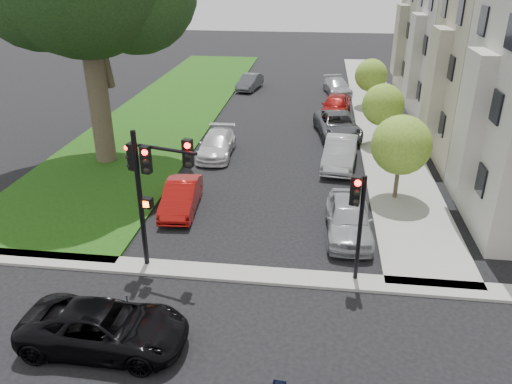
# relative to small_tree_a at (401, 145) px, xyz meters

# --- Properties ---
(ground) EXTENTS (140.00, 140.00, 0.00)m
(ground) POSITION_rel_small_tree_a_xyz_m (-6.20, -9.27, -2.77)
(ground) COLOR black
(ground) RESTS_ON ground
(grass_strip) EXTENTS (8.00, 44.00, 0.12)m
(grass_strip) POSITION_rel_small_tree_a_xyz_m (-15.20, 14.73, -2.71)
(grass_strip) COLOR #19340D
(grass_strip) RESTS_ON ground
(sidewalk_right) EXTENTS (3.50, 44.00, 0.12)m
(sidewalk_right) POSITION_rel_small_tree_a_xyz_m (0.55, 14.73, -2.71)
(sidewalk_right) COLOR gray
(sidewalk_right) RESTS_ON ground
(sidewalk_cross) EXTENTS (60.00, 1.00, 0.12)m
(sidewalk_cross) POSITION_rel_small_tree_a_xyz_m (-6.20, -7.27, -2.71)
(sidewalk_cross) COLOR gray
(sidewalk_cross) RESTS_ON ground
(house_c) EXTENTS (7.70, 7.55, 15.97)m
(house_c) POSITION_rel_small_tree_a_xyz_m (6.25, 13.73, 4.16)
(house_c) COLOR #ABA294
(house_c) RESTS_ON ground
(house_d) EXTENTS (7.70, 7.55, 15.97)m
(house_d) POSITION_rel_small_tree_a_xyz_m (6.25, 21.23, 4.16)
(house_d) COLOR gray
(house_d) RESTS_ON ground
(small_tree_a) EXTENTS (2.78, 2.78, 4.16)m
(small_tree_a) POSITION_rel_small_tree_a_xyz_m (0.00, 0.00, 0.00)
(small_tree_a) COLOR #393120
(small_tree_a) RESTS_ON ground
(small_tree_b) EXTENTS (2.54, 2.54, 3.82)m
(small_tree_b) POSITION_rel_small_tree_a_xyz_m (0.00, 7.88, -0.23)
(small_tree_b) COLOR #393120
(small_tree_b) RESTS_ON ground
(small_tree_c) EXTENTS (2.48, 2.48, 3.72)m
(small_tree_c) POSITION_rel_small_tree_a_xyz_m (0.00, 16.74, -0.30)
(small_tree_c) COLOR #393120
(small_tree_c) RESTS_ON ground
(traffic_signal_main) EXTENTS (2.61, 0.79, 5.34)m
(traffic_signal_main) POSITION_rel_small_tree_a_xyz_m (-9.58, -7.03, 0.91)
(traffic_signal_main) COLOR black
(traffic_signal_main) RESTS_ON ground
(traffic_signal_secondary) EXTENTS (0.55, 0.45, 4.11)m
(traffic_signal_secondary) POSITION_rel_small_tree_a_xyz_m (-2.38, -7.08, 0.10)
(traffic_signal_secondary) COLOR black
(traffic_signal_secondary) RESTS_ON ground
(car_cross_near) EXTENTS (4.96, 2.33, 1.37)m
(car_cross_near) POSITION_rel_small_tree_a_xyz_m (-9.79, -11.40, -2.08)
(car_cross_near) COLOR black
(car_cross_near) RESTS_ON ground
(car_parked_0) EXTENTS (1.94, 4.62, 1.56)m
(car_parked_0) POSITION_rel_small_tree_a_xyz_m (-2.38, -3.72, -1.99)
(car_parked_0) COLOR #999BA0
(car_parked_0) RESTS_ON ground
(car_parked_1) EXTENTS (2.19, 4.96, 1.58)m
(car_parked_1) POSITION_rel_small_tree_a_xyz_m (-2.55, 4.00, -1.98)
(car_parked_1) COLOR #999BA0
(car_parked_1) RESTS_ON ground
(car_parked_2) EXTENTS (3.38, 5.74, 1.50)m
(car_parked_2) POSITION_rel_small_tree_a_xyz_m (-2.58, 9.30, -2.02)
(car_parked_2) COLOR #3F4247
(car_parked_2) RESTS_ON ground
(car_parked_3) EXTENTS (2.59, 4.92, 1.60)m
(car_parked_3) POSITION_rel_small_tree_a_xyz_m (-2.63, 13.86, -1.97)
(car_parked_3) COLOR maroon
(car_parked_3) RESTS_ON ground
(car_parked_4) EXTENTS (2.70, 4.79, 1.31)m
(car_parked_4) POSITION_rel_small_tree_a_xyz_m (-2.35, 20.56, -2.11)
(car_parked_4) COLOR #999BA0
(car_parked_4) RESTS_ON ground
(car_parked_5) EXTENTS (1.74, 4.18, 1.35)m
(car_parked_5) POSITION_rel_small_tree_a_xyz_m (-9.89, -2.40, -2.10)
(car_parked_5) COLOR maroon
(car_parked_5) RESTS_ON ground
(car_parked_6) EXTENTS (2.01, 4.66, 1.34)m
(car_parked_6) POSITION_rel_small_tree_a_xyz_m (-9.69, 4.81, -2.10)
(car_parked_6) COLOR silver
(car_parked_6) RESTS_ON ground
(car_parked_9) EXTENTS (2.11, 4.21, 1.32)m
(car_parked_9) POSITION_rel_small_tree_a_xyz_m (-10.02, 21.35, -2.11)
(car_parked_9) COLOR #3F4247
(car_parked_9) RESTS_ON ground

